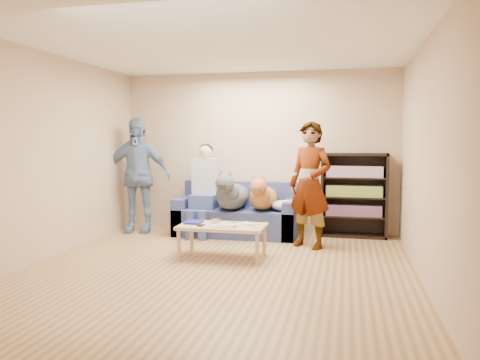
% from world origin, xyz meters
% --- Properties ---
extents(ground, '(5.00, 5.00, 0.00)m').
position_xyz_m(ground, '(0.00, 0.00, 0.00)').
color(ground, olive).
rests_on(ground, ground).
extents(ceiling, '(5.00, 5.00, 0.00)m').
position_xyz_m(ceiling, '(0.00, 0.00, 2.60)').
color(ceiling, white).
rests_on(ceiling, ground).
extents(wall_back, '(4.50, 0.00, 4.50)m').
position_xyz_m(wall_back, '(0.00, 2.50, 1.30)').
color(wall_back, tan).
rests_on(wall_back, ground).
extents(wall_front, '(4.50, 0.00, 4.50)m').
position_xyz_m(wall_front, '(0.00, -2.50, 1.30)').
color(wall_front, tan).
rests_on(wall_front, ground).
extents(wall_left, '(0.00, 5.00, 5.00)m').
position_xyz_m(wall_left, '(-2.25, 0.00, 1.30)').
color(wall_left, tan).
rests_on(wall_left, ground).
extents(wall_right, '(0.00, 5.00, 5.00)m').
position_xyz_m(wall_right, '(2.25, 0.00, 1.30)').
color(wall_right, tan).
rests_on(wall_right, ground).
extents(blanket, '(0.46, 0.39, 0.16)m').
position_xyz_m(blanket, '(0.54, 1.95, 0.51)').
color(blanket, '#A7A7AC').
rests_on(blanket, sofa).
extents(person_standing_right, '(0.76, 0.67, 1.76)m').
position_xyz_m(person_standing_right, '(0.94, 1.44, 0.88)').
color(person_standing_right, gray).
rests_on(person_standing_right, ground).
extents(person_standing_left, '(1.15, 0.62, 1.86)m').
position_xyz_m(person_standing_left, '(-1.90, 1.95, 0.93)').
color(person_standing_left, '#6A7BA9').
rests_on(person_standing_left, ground).
extents(held_controller, '(0.06, 0.12, 0.03)m').
position_xyz_m(held_controller, '(0.74, 1.24, 1.04)').
color(held_controller, silver).
rests_on(held_controller, person_standing_right).
extents(notebook_blue, '(0.20, 0.26, 0.03)m').
position_xyz_m(notebook_blue, '(-0.50, 0.68, 0.43)').
color(notebook_blue, navy).
rests_on(notebook_blue, coffee_table).
extents(papers, '(0.26, 0.20, 0.02)m').
position_xyz_m(papers, '(-0.05, 0.53, 0.43)').
color(papers, silver).
rests_on(papers, coffee_table).
extents(magazine, '(0.22, 0.17, 0.01)m').
position_xyz_m(magazine, '(-0.02, 0.55, 0.44)').
color(magazine, '#B9AF94').
rests_on(magazine, coffee_table).
extents(camera_silver, '(0.11, 0.06, 0.05)m').
position_xyz_m(camera_silver, '(-0.22, 0.75, 0.45)').
color(camera_silver, '#B8B7BC').
rests_on(camera_silver, coffee_table).
extents(controller_a, '(0.04, 0.13, 0.03)m').
position_xyz_m(controller_a, '(0.18, 0.73, 0.43)').
color(controller_a, white).
rests_on(controller_a, coffee_table).
extents(controller_b, '(0.09, 0.06, 0.03)m').
position_xyz_m(controller_b, '(0.26, 0.65, 0.43)').
color(controller_b, white).
rests_on(controller_b, coffee_table).
extents(headphone_cup_a, '(0.07, 0.07, 0.02)m').
position_xyz_m(headphone_cup_a, '(0.10, 0.61, 0.43)').
color(headphone_cup_a, white).
rests_on(headphone_cup_a, coffee_table).
extents(headphone_cup_b, '(0.07, 0.07, 0.02)m').
position_xyz_m(headphone_cup_b, '(0.10, 0.69, 0.43)').
color(headphone_cup_b, white).
rests_on(headphone_cup_b, coffee_table).
extents(pen_orange, '(0.13, 0.06, 0.01)m').
position_xyz_m(pen_orange, '(-0.12, 0.47, 0.42)').
color(pen_orange, orange).
rests_on(pen_orange, coffee_table).
extents(pen_black, '(0.13, 0.08, 0.01)m').
position_xyz_m(pen_black, '(0.02, 0.81, 0.42)').
color(pen_black, black).
rests_on(pen_black, coffee_table).
extents(wallet, '(0.07, 0.12, 0.02)m').
position_xyz_m(wallet, '(-0.35, 0.51, 0.43)').
color(wallet, black).
rests_on(wallet, coffee_table).
extents(sofa, '(1.90, 0.85, 0.82)m').
position_xyz_m(sofa, '(-0.25, 2.10, 0.28)').
color(sofa, '#515B93').
rests_on(sofa, ground).
extents(person_seated, '(0.40, 0.73, 1.47)m').
position_xyz_m(person_seated, '(-0.76, 1.97, 0.77)').
color(person_seated, '#3C5185').
rests_on(person_seated, sofa).
extents(dog_gray, '(0.46, 1.27, 0.66)m').
position_xyz_m(dog_gray, '(-0.29, 1.87, 0.66)').
color(dog_gray, '#4F525A').
rests_on(dog_gray, sofa).
extents(dog_tan, '(0.40, 1.16, 0.58)m').
position_xyz_m(dog_tan, '(0.19, 1.96, 0.63)').
color(dog_tan, '#AE7735').
rests_on(dog_tan, sofa).
extents(coffee_table, '(1.10, 0.60, 0.42)m').
position_xyz_m(coffee_table, '(-0.10, 0.63, 0.37)').
color(coffee_table, tan).
rests_on(coffee_table, ground).
extents(bookshelf, '(1.00, 0.34, 1.30)m').
position_xyz_m(bookshelf, '(1.55, 2.33, 0.68)').
color(bookshelf, black).
rests_on(bookshelf, ground).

